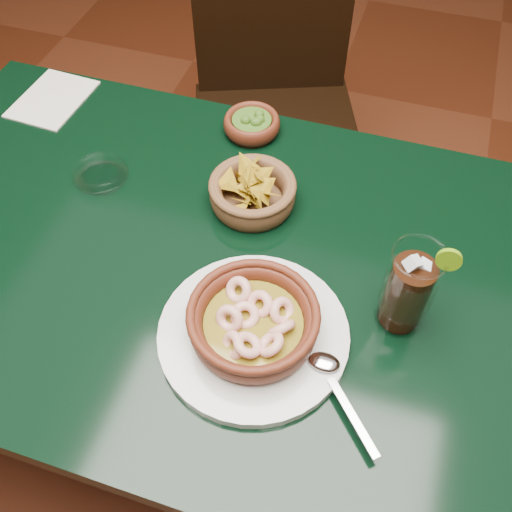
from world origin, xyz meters
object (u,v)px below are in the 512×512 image
(dining_chair, at_px, (275,104))
(cola_drink, at_px, (408,290))
(dining_table, at_px, (189,281))
(chip_basket, at_px, (252,192))
(shrimp_plate, at_px, (254,326))

(dining_chair, xyz_separation_m, cola_drink, (0.42, -0.73, 0.30))
(dining_table, xyz_separation_m, dining_chair, (-0.04, 0.71, -0.12))
(dining_chair, bearing_deg, cola_drink, -60.43)
(dining_table, xyz_separation_m, cola_drink, (0.38, -0.03, 0.18))
(chip_basket, bearing_deg, dining_table, -120.45)
(dining_table, relative_size, chip_basket, 6.27)
(chip_basket, relative_size, cola_drink, 1.02)
(shrimp_plate, bearing_deg, dining_table, 143.02)
(shrimp_plate, bearing_deg, dining_chair, 103.97)
(shrimp_plate, xyz_separation_m, cola_drink, (0.21, 0.10, 0.05))
(shrimp_plate, distance_m, cola_drink, 0.24)
(dining_table, xyz_separation_m, shrimp_plate, (0.17, -0.13, 0.13))
(dining_chair, distance_m, shrimp_plate, 0.90)
(dining_chair, bearing_deg, chip_basket, -78.17)
(shrimp_plate, relative_size, cola_drink, 1.97)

